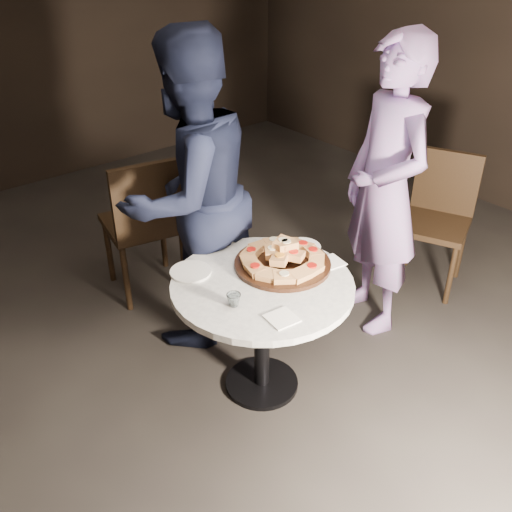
{
  "coord_description": "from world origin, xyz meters",
  "views": [
    {
      "loc": [
        -1.69,
        -1.9,
        2.28
      ],
      "look_at": [
        -0.14,
        -0.04,
        0.83
      ],
      "focal_mm": 40.0,
      "sensor_mm": 36.0,
      "label": 1
    }
  ],
  "objects_px": {
    "chair_far": "(146,219)",
    "focaccia_pile": "(283,256)",
    "serving_board": "(282,264)",
    "water_glass": "(234,300)",
    "diner_navy": "(190,197)",
    "table": "(262,303)",
    "chair_right": "(439,211)",
    "diner_teal": "(385,191)"
  },
  "relations": [
    {
      "from": "serving_board",
      "to": "diner_navy",
      "type": "xyz_separation_m",
      "value": [
        -0.15,
        0.61,
        0.21
      ]
    },
    {
      "from": "serving_board",
      "to": "water_glass",
      "type": "relative_size",
      "value": 7.34
    },
    {
      "from": "chair_far",
      "to": "diner_navy",
      "type": "bearing_deg",
      "value": 104.0
    },
    {
      "from": "chair_right",
      "to": "diner_navy",
      "type": "distance_m",
      "value": 1.78
    },
    {
      "from": "focaccia_pile",
      "to": "chair_right",
      "type": "height_order",
      "value": "chair_right"
    },
    {
      "from": "focaccia_pile",
      "to": "water_glass",
      "type": "height_order",
      "value": "focaccia_pile"
    },
    {
      "from": "water_glass",
      "to": "table",
      "type": "bearing_deg",
      "value": 15.63
    },
    {
      "from": "focaccia_pile",
      "to": "diner_teal",
      "type": "distance_m",
      "value": 0.8
    },
    {
      "from": "chair_right",
      "to": "diner_navy",
      "type": "height_order",
      "value": "diner_navy"
    },
    {
      "from": "diner_navy",
      "to": "water_glass",
      "type": "bearing_deg",
      "value": 62.99
    },
    {
      "from": "chair_right",
      "to": "diner_teal",
      "type": "distance_m",
      "value": 0.78
    },
    {
      "from": "table",
      "to": "chair_far",
      "type": "bearing_deg",
      "value": 89.74
    },
    {
      "from": "focaccia_pile",
      "to": "serving_board",
      "type": "bearing_deg",
      "value": -149.19
    },
    {
      "from": "serving_board",
      "to": "diner_navy",
      "type": "bearing_deg",
      "value": 104.2
    },
    {
      "from": "serving_board",
      "to": "focaccia_pile",
      "type": "bearing_deg",
      "value": 30.81
    },
    {
      "from": "water_glass",
      "to": "chair_far",
      "type": "bearing_deg",
      "value": 79.15
    },
    {
      "from": "diner_navy",
      "to": "diner_teal",
      "type": "relative_size",
      "value": 1.02
    },
    {
      "from": "table",
      "to": "water_glass",
      "type": "bearing_deg",
      "value": -164.37
    },
    {
      "from": "chair_far",
      "to": "focaccia_pile",
      "type": "bearing_deg",
      "value": 110.71
    },
    {
      "from": "focaccia_pile",
      "to": "diner_navy",
      "type": "distance_m",
      "value": 0.65
    },
    {
      "from": "focaccia_pile",
      "to": "table",
      "type": "bearing_deg",
      "value": -164.16
    },
    {
      "from": "focaccia_pile",
      "to": "chair_far",
      "type": "height_order",
      "value": "chair_far"
    },
    {
      "from": "table",
      "to": "water_glass",
      "type": "height_order",
      "value": "water_glass"
    },
    {
      "from": "chair_far",
      "to": "serving_board",
      "type": "bearing_deg",
      "value": 110.53
    },
    {
      "from": "chair_far",
      "to": "chair_right",
      "type": "xyz_separation_m",
      "value": [
        1.65,
        -1.09,
        -0.05
      ]
    },
    {
      "from": "table",
      "to": "focaccia_pile",
      "type": "bearing_deg",
      "value": 15.84
    },
    {
      "from": "water_glass",
      "to": "chair_right",
      "type": "bearing_deg",
      "value": 4.38
    },
    {
      "from": "chair_far",
      "to": "diner_navy",
      "type": "xyz_separation_m",
      "value": [
        0.02,
        -0.51,
        0.34
      ]
    },
    {
      "from": "diner_navy",
      "to": "diner_teal",
      "type": "distance_m",
      "value": 1.13
    },
    {
      "from": "table",
      "to": "chair_right",
      "type": "xyz_separation_m",
      "value": [
        1.66,
        0.08,
        -0.03
      ]
    },
    {
      "from": "table",
      "to": "focaccia_pile",
      "type": "height_order",
      "value": "focaccia_pile"
    },
    {
      "from": "table",
      "to": "chair_far",
      "type": "distance_m",
      "value": 1.17
    },
    {
      "from": "chair_right",
      "to": "focaccia_pile",
      "type": "bearing_deg",
      "value": -112.08
    },
    {
      "from": "focaccia_pile",
      "to": "chair_far",
      "type": "relative_size",
      "value": 0.45
    },
    {
      "from": "diner_navy",
      "to": "diner_teal",
      "type": "bearing_deg",
      "value": 139.3
    },
    {
      "from": "table",
      "to": "diner_navy",
      "type": "distance_m",
      "value": 0.75
    },
    {
      "from": "diner_teal",
      "to": "chair_right",
      "type": "bearing_deg",
      "value": 112.5
    },
    {
      "from": "focaccia_pile",
      "to": "diner_navy",
      "type": "xyz_separation_m",
      "value": [
        -0.16,
        0.61,
        0.17
      ]
    },
    {
      "from": "water_glass",
      "to": "serving_board",
      "type": "bearing_deg",
      "value": 15.59
    },
    {
      "from": "water_glass",
      "to": "diner_navy",
      "type": "bearing_deg",
      "value": 70.45
    },
    {
      "from": "serving_board",
      "to": "chair_far",
      "type": "bearing_deg",
      "value": 98.91
    },
    {
      "from": "water_glass",
      "to": "diner_teal",
      "type": "bearing_deg",
      "value": 5.08
    }
  ]
}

